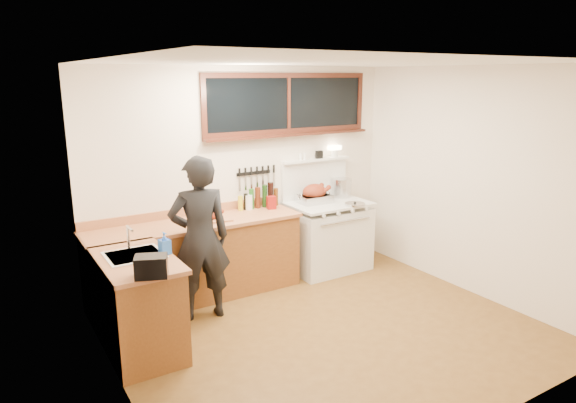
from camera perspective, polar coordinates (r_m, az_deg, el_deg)
ground_plane at (r=5.32m, az=4.50°, el=-14.20°), size 4.00×3.50×0.02m
room_shell at (r=4.77m, az=4.87°, el=3.69°), size 4.10×3.60×2.65m
counter_back at (r=5.95m, az=-10.12°, el=-6.37°), size 2.44×0.64×1.00m
counter_left at (r=4.97m, az=-16.31°, el=-10.94°), size 0.64×1.09×0.90m
sink_unit at (r=4.89m, az=-16.65°, el=-6.35°), size 0.50×0.45×0.37m
vintage_stove at (r=6.74m, az=4.38°, el=-3.66°), size 1.02×0.74×1.58m
back_window at (r=6.47m, az=0.10°, el=10.08°), size 2.32×0.13×0.77m
left_doorway at (r=3.60m, az=-16.35°, el=-9.61°), size 0.02×1.04×2.17m
knife_strip at (r=6.34m, az=-3.65°, el=3.09°), size 0.52×0.03×0.28m
man at (r=5.34m, az=-9.78°, el=-4.09°), size 0.69×0.51×1.73m
soap_bottle at (r=4.81m, az=-13.56°, el=-4.53°), size 0.11×0.11×0.21m
toaster at (r=4.31m, az=-14.96°, el=-6.98°), size 0.30×0.26×0.18m
cutting_board at (r=5.84m, az=-8.43°, el=-1.55°), size 0.44×0.35×0.14m
roast_turkey at (r=6.58m, az=2.97°, el=0.76°), size 0.45×0.33×0.24m
stockpot at (r=6.92m, az=5.95°, el=1.55°), size 0.33×0.33×0.25m
saucepan at (r=6.68m, az=3.46°, el=0.62°), size 0.18×0.30×0.13m
pot_lid at (r=6.52m, az=7.45°, el=-0.27°), size 0.31×0.31×0.04m
coffee_tin at (r=6.26m, az=-1.87°, el=-0.12°), size 0.12×0.10×0.16m
pitcher at (r=6.24m, az=-4.42°, el=-0.08°), size 0.12×0.12×0.18m
bottle_cluster at (r=6.32m, az=-3.08°, el=0.45°), size 0.55×0.07×0.30m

